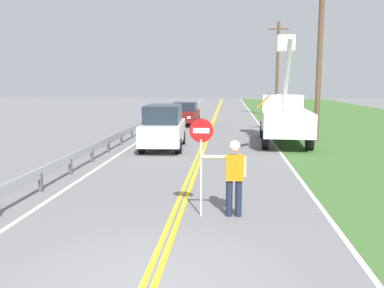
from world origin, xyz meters
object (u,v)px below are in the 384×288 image
(stop_sign_paddle, at_px, (201,145))
(oncoming_suv_nearest, at_px, (163,127))
(utility_bucket_truck, at_px, (284,116))
(flagger_worker, at_px, (234,173))
(oncoming_sedan_second, at_px, (185,114))
(utility_pole_mid, at_px, (277,68))
(utility_pole_near, at_px, (319,60))

(stop_sign_paddle, distance_m, oncoming_suv_nearest, 10.27)
(utility_bucket_truck, bearing_deg, oncoming_suv_nearest, -156.31)
(flagger_worker, xyz_separation_m, utility_bucket_truck, (2.80, 12.57, 0.37))
(oncoming_sedan_second, bearing_deg, utility_bucket_truck, -53.78)
(flagger_worker, xyz_separation_m, oncoming_sedan_second, (-3.36, 20.97, -0.21))
(flagger_worker, bearing_deg, oncoming_suv_nearest, 108.09)
(flagger_worker, bearing_deg, oncoming_sedan_second, 99.10)
(utility_bucket_truck, xyz_separation_m, utility_pole_mid, (1.50, 16.59, 3.04))
(oncoming_suv_nearest, xyz_separation_m, utility_pole_near, (7.85, 3.11, 3.28))
(utility_pole_near, bearing_deg, utility_pole_mid, 91.10)
(stop_sign_paddle, xyz_separation_m, utility_pole_near, (5.38, 13.05, 2.64))
(stop_sign_paddle, bearing_deg, flagger_worker, 2.00)
(oncoming_sedan_second, height_order, utility_pole_near, utility_pole_near)
(flagger_worker, xyz_separation_m, utility_pole_near, (4.61, 13.03, 3.30))
(oncoming_sedan_second, bearing_deg, utility_pole_mid, 46.91)
(utility_pole_near, bearing_deg, stop_sign_paddle, -112.38)
(oncoming_suv_nearest, relative_size, utility_pole_mid, 0.55)
(stop_sign_paddle, height_order, oncoming_sedan_second, stop_sign_paddle)
(oncoming_suv_nearest, distance_m, utility_pole_mid, 20.94)
(oncoming_suv_nearest, bearing_deg, utility_pole_near, 21.62)
(stop_sign_paddle, relative_size, utility_pole_mid, 0.27)
(flagger_worker, relative_size, oncoming_suv_nearest, 0.39)
(oncoming_sedan_second, relative_size, utility_pole_near, 0.50)
(oncoming_suv_nearest, height_order, utility_pole_mid, utility_pole_mid)
(stop_sign_paddle, relative_size, utility_bucket_truck, 0.34)
(oncoming_sedan_second, height_order, utility_pole_mid, utility_pole_mid)
(flagger_worker, distance_m, stop_sign_paddle, 1.02)
(utility_bucket_truck, height_order, utility_pole_mid, utility_pole_mid)
(utility_bucket_truck, relative_size, oncoming_sedan_second, 1.67)
(stop_sign_paddle, xyz_separation_m, oncoming_sedan_second, (-2.59, 21.00, -0.88))
(utility_pole_near, bearing_deg, oncoming_sedan_second, 135.07)
(oncoming_suv_nearest, relative_size, oncoming_sedan_second, 1.13)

